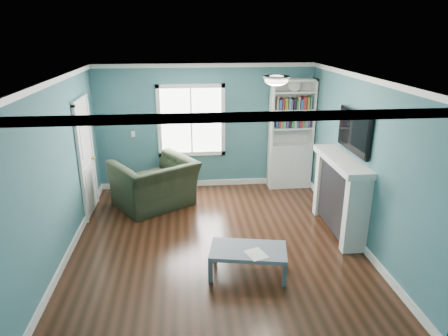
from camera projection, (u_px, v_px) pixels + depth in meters
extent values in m
plane|color=black|center=(216.00, 242.00, 6.41)|extent=(5.00, 5.00, 0.00)
plane|color=#34696B|center=(206.00, 127.00, 8.33)|extent=(4.50, 0.00, 4.50)
plane|color=#34696B|center=(237.00, 254.00, 3.63)|extent=(4.50, 0.00, 4.50)
plane|color=#34696B|center=(61.00, 171.00, 5.77)|extent=(0.00, 5.00, 5.00)
plane|color=#34696B|center=(360.00, 161.00, 6.19)|extent=(0.00, 5.00, 5.00)
plane|color=white|center=(215.00, 78.00, 5.55)|extent=(5.00, 5.00, 0.00)
cube|color=white|center=(207.00, 183.00, 8.72)|extent=(4.50, 0.03, 0.12)
cube|color=white|center=(72.00, 246.00, 6.18)|extent=(0.03, 5.00, 0.12)
cube|color=white|center=(350.00, 232.00, 6.60)|extent=(0.03, 5.00, 0.12)
cube|color=white|center=(205.00, 65.00, 7.90)|extent=(4.50, 0.04, 0.08)
cube|color=white|center=(239.00, 117.00, 3.24)|extent=(4.50, 0.04, 0.08)
cube|color=white|center=(49.00, 82.00, 5.35)|extent=(0.04, 5.00, 0.08)
cube|color=white|center=(368.00, 79.00, 5.78)|extent=(0.04, 5.00, 0.08)
cube|color=white|center=(191.00, 121.00, 8.25)|extent=(1.24, 0.01, 1.34)
cube|color=white|center=(159.00, 121.00, 8.17)|extent=(0.08, 0.06, 1.50)
cube|color=white|center=(223.00, 120.00, 8.30)|extent=(0.08, 0.06, 1.50)
cube|color=white|center=(192.00, 154.00, 8.47)|extent=(1.40, 0.06, 0.08)
cube|color=white|center=(190.00, 86.00, 8.00)|extent=(1.40, 0.06, 0.08)
cube|color=white|center=(191.00, 121.00, 8.23)|extent=(1.24, 0.03, 0.03)
cube|color=white|center=(191.00, 121.00, 8.23)|extent=(0.03, 0.03, 1.34)
cube|color=silver|center=(289.00, 166.00, 8.58)|extent=(0.90, 0.35, 0.90)
cube|color=silver|center=(272.00, 114.00, 8.17)|extent=(0.04, 0.35, 1.40)
cube|color=silver|center=(312.00, 113.00, 8.25)|extent=(0.04, 0.35, 1.40)
cube|color=silver|center=(290.00, 112.00, 8.36)|extent=(0.90, 0.02, 1.40)
cube|color=silver|center=(294.00, 80.00, 7.98)|extent=(0.90, 0.35, 0.04)
cube|color=silver|center=(290.00, 145.00, 8.43)|extent=(0.84, 0.33, 0.03)
cube|color=silver|center=(291.00, 128.00, 8.30)|extent=(0.84, 0.33, 0.03)
cube|color=silver|center=(292.00, 110.00, 8.18)|extent=(0.84, 0.33, 0.03)
cube|color=silver|center=(293.00, 92.00, 8.06)|extent=(0.84, 0.33, 0.03)
cube|color=#264C8C|center=(292.00, 122.00, 8.24)|extent=(0.70, 0.25, 0.22)
cube|color=maroon|center=(293.00, 104.00, 8.12)|extent=(0.70, 0.25, 0.22)
cylinder|color=beige|center=(294.00, 85.00, 7.97)|extent=(0.26, 0.06, 0.26)
cube|color=black|center=(341.00, 198.00, 6.60)|extent=(0.30, 1.20, 1.10)
cube|color=black|center=(338.00, 209.00, 6.66)|extent=(0.22, 0.65, 0.70)
cube|color=silver|center=(356.00, 216.00, 5.97)|extent=(0.36, 0.16, 1.20)
cube|color=silver|center=(326.00, 183.00, 7.22)|extent=(0.36, 0.16, 1.20)
cube|color=silver|center=(342.00, 161.00, 6.38)|extent=(0.44, 1.58, 0.10)
cube|color=black|center=(354.00, 131.00, 6.24)|extent=(0.06, 1.10, 0.65)
cube|color=silver|center=(86.00, 159.00, 7.18)|extent=(0.04, 0.80, 2.05)
cube|color=white|center=(81.00, 167.00, 6.75)|extent=(0.05, 0.08, 2.13)
cube|color=white|center=(92.00, 152.00, 7.60)|extent=(0.05, 0.08, 2.13)
cube|color=white|center=(80.00, 100.00, 6.83)|extent=(0.05, 0.98, 0.08)
sphere|color=#BF8C3F|center=(94.00, 158.00, 7.49)|extent=(0.07, 0.07, 0.07)
ellipsoid|color=white|center=(276.00, 80.00, 5.75)|extent=(0.34, 0.34, 0.15)
cylinder|color=white|center=(277.00, 77.00, 5.74)|extent=(0.38, 0.38, 0.03)
cube|color=white|center=(133.00, 134.00, 8.21)|extent=(0.08, 0.01, 0.12)
imported|color=black|center=(154.00, 176.00, 7.56)|extent=(1.66, 1.51, 1.22)
cube|color=#4A5359|center=(210.00, 271.00, 5.35)|extent=(0.07, 0.07, 0.32)
cube|color=#4A5359|center=(285.00, 275.00, 5.27)|extent=(0.07, 0.07, 0.32)
cube|color=#4A5359|center=(215.00, 251.00, 5.84)|extent=(0.07, 0.07, 0.32)
cube|color=#4A5359|center=(283.00, 255.00, 5.75)|extent=(0.07, 0.07, 0.32)
cube|color=slate|center=(248.00, 251.00, 5.49)|extent=(1.14, 0.76, 0.06)
cube|color=white|center=(256.00, 254.00, 5.35)|extent=(0.32, 0.36, 0.00)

